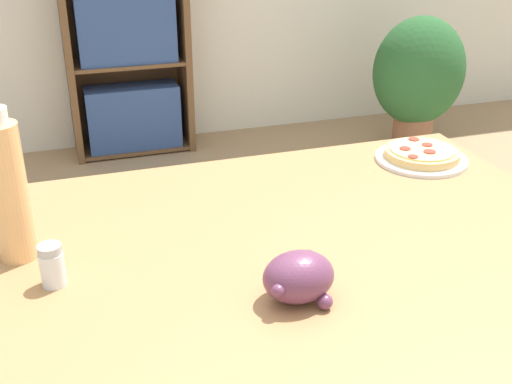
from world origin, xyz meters
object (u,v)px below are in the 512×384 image
object	(u,v)px
pizza_on_plate	(422,155)
grape_bunch	(299,277)
drink_bottle	(8,190)
bookshelf	(125,25)
potted_plant_floor	(419,76)
salt_shaker	(52,265)

from	to	relation	value
pizza_on_plate	grape_bunch	xyz separation A→B (m)	(-0.52, -0.47, 0.03)
pizza_on_plate	drink_bottle	world-z (taller)	drink_bottle
bookshelf	potted_plant_floor	size ratio (longest dim) A/B	2.01
drink_bottle	pizza_on_plate	bearing A→B (deg)	10.43
drink_bottle	salt_shaker	world-z (taller)	drink_bottle
pizza_on_plate	salt_shaker	distance (m)	0.96
salt_shaker	potted_plant_floor	world-z (taller)	salt_shaker
pizza_on_plate	grape_bunch	distance (m)	0.71
drink_bottle	bookshelf	bearing A→B (deg)	78.08
pizza_on_plate	potted_plant_floor	distance (m)	2.17
bookshelf	grape_bunch	bearing A→B (deg)	-91.33
potted_plant_floor	pizza_on_plate	bearing A→B (deg)	-121.69
pizza_on_plate	bookshelf	xyz separation A→B (m)	(-0.46, 2.26, -0.05)
pizza_on_plate	bookshelf	size ratio (longest dim) A/B	0.15
pizza_on_plate	grape_bunch	bearing A→B (deg)	-137.89
grape_bunch	pizza_on_plate	bearing A→B (deg)	42.11
grape_bunch	bookshelf	bearing A→B (deg)	88.67
bookshelf	potted_plant_floor	xyz separation A→B (m)	(1.58, -0.44, -0.30)
pizza_on_plate	potted_plant_floor	xyz separation A→B (m)	(1.12, 1.82, -0.35)
pizza_on_plate	potted_plant_floor	bearing A→B (deg)	58.31
grape_bunch	potted_plant_floor	distance (m)	2.85
salt_shaker	potted_plant_floor	xyz separation A→B (m)	(2.04, 2.12, -0.37)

